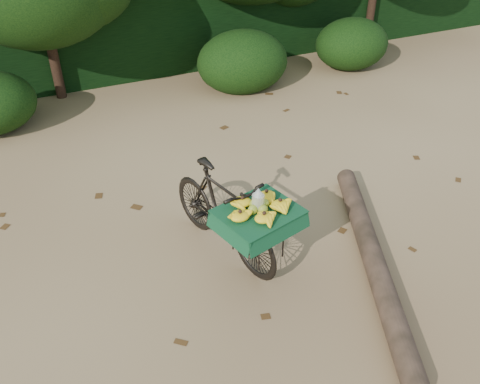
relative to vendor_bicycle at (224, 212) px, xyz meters
name	(u,v)px	position (x,y,z in m)	size (l,w,h in m)	color
ground	(278,233)	(0.72, 0.02, -0.56)	(80.00, 80.00, 0.00)	tan
vendor_bicycle	(224,212)	(0.00, 0.00, 0.00)	(1.09, 1.94, 1.10)	black
fallen_log	(373,258)	(1.40, -0.94, -0.44)	(0.24, 0.24, 3.37)	brown
hedge_backdrop	(136,22)	(0.72, 6.32, 0.34)	(26.00, 1.80, 1.80)	black
bush_clumps	(193,73)	(1.22, 4.32, -0.11)	(8.80, 1.70, 0.90)	black
leaf_litter	(255,205)	(0.72, 0.67, -0.56)	(7.00, 7.30, 0.01)	#4A2E13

